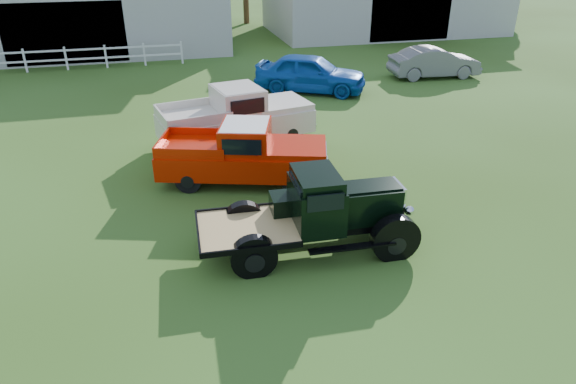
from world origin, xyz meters
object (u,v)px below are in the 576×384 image
object	(u,v)px
red_pickup	(243,153)
misc_car_blue	(311,73)
misc_car_grey	(434,62)
vintage_flatbed	(312,212)
white_pickup	(236,117)

from	to	relation	value
red_pickup	misc_car_blue	xyz separation A→B (m)	(4.62, 8.62, -0.05)
red_pickup	misc_car_blue	size ratio (longest dim) A/B	0.99
misc_car_grey	red_pickup	bearing A→B (deg)	134.18
red_pickup	misc_car_blue	distance (m)	9.78
red_pickup	misc_car_grey	size ratio (longest dim) A/B	1.11
vintage_flatbed	red_pickup	distance (m)	4.03
vintage_flatbed	misc_car_blue	distance (m)	13.11
red_pickup	white_pickup	bearing A→B (deg)	101.88
vintage_flatbed	misc_car_grey	bearing A→B (deg)	54.58
vintage_flatbed	misc_car_blue	bearing A→B (deg)	75.77
vintage_flatbed	misc_car_grey	world-z (taller)	vintage_flatbed
white_pickup	misc_car_grey	bearing A→B (deg)	19.63
red_pickup	misc_car_grey	xyz separation A→B (m)	(11.35, 9.56, -0.16)
misc_car_grey	white_pickup	bearing A→B (deg)	124.78
misc_car_blue	misc_car_grey	distance (m)	6.80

